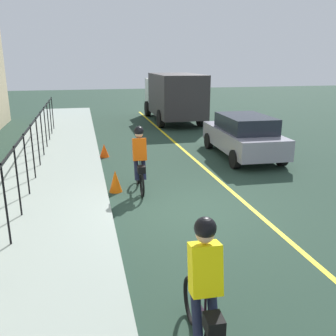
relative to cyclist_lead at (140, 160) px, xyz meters
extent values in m
plane|color=#233A2D|center=(-1.66, -0.88, -0.91)|extent=(80.00, 80.00, 0.00)
cube|color=yellow|center=(-1.66, -2.48, -0.91)|extent=(36.00, 0.12, 0.01)
cube|color=#93A097|center=(-1.66, 2.52, -0.84)|extent=(40.00, 3.20, 0.15)
cylinder|color=black|center=(-2.78, 2.92, 0.04)|extent=(0.04, 0.04, 1.60)
cylinder|color=black|center=(-1.37, 2.92, 0.04)|extent=(0.04, 0.04, 1.60)
cylinder|color=black|center=(0.04, 2.92, 0.04)|extent=(0.04, 0.04, 1.60)
cylinder|color=black|center=(1.45, 2.92, 0.04)|extent=(0.04, 0.04, 1.60)
cylinder|color=black|center=(2.86, 2.92, 0.04)|extent=(0.04, 0.04, 1.60)
cylinder|color=black|center=(4.27, 2.92, 0.04)|extent=(0.04, 0.04, 1.60)
cylinder|color=black|center=(5.68, 2.92, 0.04)|extent=(0.04, 0.04, 1.60)
cylinder|color=black|center=(7.08, 2.92, 0.04)|extent=(0.04, 0.04, 1.60)
cylinder|color=black|center=(8.49, 2.92, 0.04)|extent=(0.04, 0.04, 1.60)
cylinder|color=black|center=(9.90, 2.92, 0.04)|extent=(0.04, 0.04, 1.60)
cube|color=black|center=(-0.66, 2.92, 0.79)|extent=(21.13, 0.04, 0.04)
torus|color=black|center=(0.61, -0.02, -0.58)|extent=(0.66, 0.08, 0.66)
torus|color=black|center=(-0.44, 0.02, -0.58)|extent=(0.66, 0.08, 0.66)
cube|color=black|center=(0.08, 0.00, -0.33)|extent=(0.93, 0.07, 0.24)
cylinder|color=black|center=(-0.07, 0.00, -0.18)|extent=(0.03, 0.03, 0.35)
cube|color=#D14E08|center=(-0.02, 0.00, 0.29)|extent=(0.35, 0.37, 0.63)
sphere|color=tan|center=(0.03, 0.00, 0.71)|extent=(0.22, 0.22, 0.22)
sphere|color=black|center=(0.03, 0.00, 0.78)|extent=(0.26, 0.26, 0.26)
cylinder|color=#191E38|center=(-0.04, 0.10, -0.23)|extent=(0.34, 0.13, 0.65)
cylinder|color=#191E38|center=(-0.04, -0.10, -0.23)|extent=(0.34, 0.13, 0.65)
cube|color=black|center=(-0.39, 0.01, -0.16)|extent=(0.25, 0.21, 0.18)
torus|color=black|center=(-5.44, 0.15, -0.58)|extent=(0.66, 0.08, 0.66)
cube|color=black|center=(-5.97, 0.16, -0.33)|extent=(0.93, 0.07, 0.24)
cylinder|color=black|center=(-6.11, 0.17, -0.18)|extent=(0.03, 0.03, 0.35)
cube|color=yellow|center=(-6.06, 0.17, 0.29)|extent=(0.35, 0.37, 0.63)
sphere|color=tan|center=(-6.01, 0.17, 0.71)|extent=(0.22, 0.22, 0.22)
sphere|color=black|center=(-6.01, 0.17, 0.78)|extent=(0.26, 0.26, 0.26)
cylinder|color=#191E38|center=(-6.08, 0.27, -0.23)|extent=(0.34, 0.13, 0.65)
cylinder|color=#191E38|center=(-6.09, 0.07, -0.23)|extent=(0.34, 0.13, 0.65)
cube|color=black|center=(-6.44, 0.18, -0.16)|extent=(0.25, 0.21, 0.18)
cube|color=gray|center=(2.99, -4.36, -0.24)|extent=(4.46, 1.96, 0.70)
cube|color=#1E232D|center=(2.79, -4.35, 0.39)|extent=(2.52, 1.67, 0.56)
cylinder|color=black|center=(4.52, -3.57, -0.59)|extent=(0.65, 0.24, 0.64)
cylinder|color=black|center=(4.46, -5.27, -0.59)|extent=(0.65, 0.24, 0.64)
cylinder|color=black|center=(1.53, -3.46, -0.59)|extent=(0.65, 0.24, 0.64)
cylinder|color=black|center=(1.47, -5.16, -0.59)|extent=(0.65, 0.24, 0.64)
cube|color=#312D2E|center=(10.89, -3.80, 0.72)|extent=(4.78, 2.44, 2.30)
cube|color=silver|center=(14.31, -3.83, 0.52)|extent=(1.84, 2.22, 1.90)
cylinder|color=black|center=(14.18, -2.71, -0.43)|extent=(0.96, 0.31, 0.96)
cylinder|color=black|center=(14.16, -4.95, -0.43)|extent=(0.96, 0.31, 0.96)
cylinder|color=black|center=(9.84, -2.67, -0.43)|extent=(0.96, 0.31, 0.96)
cylinder|color=black|center=(9.82, -4.91, -0.43)|extent=(0.96, 0.31, 0.96)
cone|color=#FE4D0A|center=(4.07, 0.73, -0.66)|extent=(0.36, 0.36, 0.50)
cone|color=#EC5D08|center=(0.12, 0.67, -0.61)|extent=(0.36, 0.36, 0.61)
camera|label=1|loc=(-9.62, 1.43, 2.60)|focal=39.43mm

